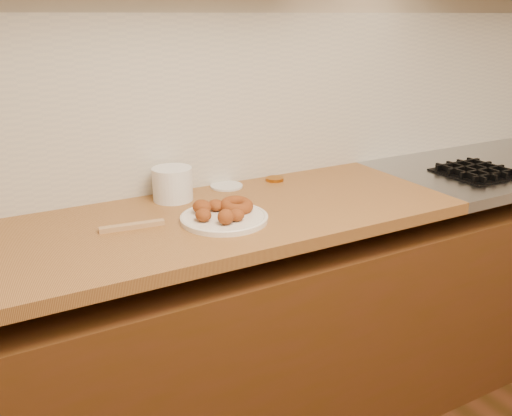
# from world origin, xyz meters

# --- Properties ---
(wall_back) EXTENTS (4.00, 0.02, 2.70)m
(wall_back) POSITION_xyz_m (0.00, 2.00, 1.35)
(wall_back) COLOR tan
(wall_back) RESTS_ON ground
(base_cabinet) EXTENTS (3.60, 0.60, 0.77)m
(base_cabinet) POSITION_xyz_m (0.00, 1.69, 0.39)
(base_cabinet) COLOR #4C2614
(base_cabinet) RESTS_ON floor
(butcher_block) EXTENTS (2.30, 0.62, 0.04)m
(butcher_block) POSITION_xyz_m (-0.65, 1.69, 0.88)
(butcher_block) COLOR #9C6A35
(butcher_block) RESTS_ON base_cabinet
(backsplash) EXTENTS (3.60, 0.02, 0.60)m
(backsplash) POSITION_xyz_m (0.00, 1.99, 1.20)
(backsplash) COLOR #B8B3A5
(backsplash) RESTS_ON wall_back
(donut_plate) EXTENTS (0.27, 0.27, 0.02)m
(donut_plate) POSITION_xyz_m (-0.29, 1.63, 0.91)
(donut_plate) COLOR silver
(donut_plate) RESTS_ON butcher_block
(ring_donut) EXTENTS (0.14, 0.14, 0.05)m
(ring_donut) POSITION_xyz_m (-0.24, 1.65, 0.93)
(ring_donut) COLOR brown
(ring_donut) RESTS_ON donut_plate
(fried_dough_chunks) EXTENTS (0.15, 0.19, 0.05)m
(fried_dough_chunks) POSITION_xyz_m (-0.32, 1.63, 0.94)
(fried_dough_chunks) COLOR brown
(fried_dough_chunks) RESTS_ON donut_plate
(plastic_tub) EXTENTS (0.13, 0.13, 0.11)m
(plastic_tub) POSITION_xyz_m (-0.36, 1.89, 0.96)
(plastic_tub) COLOR silver
(plastic_tub) RESTS_ON butcher_block
(tub_lid) EXTENTS (0.14, 0.14, 0.01)m
(tub_lid) POSITION_xyz_m (-0.14, 1.93, 0.90)
(tub_lid) COLOR silver
(tub_lid) RESTS_ON butcher_block
(brass_jar_lid) EXTENTS (0.08, 0.08, 0.01)m
(brass_jar_lid) POSITION_xyz_m (0.06, 1.92, 0.91)
(brass_jar_lid) COLOR #AB6517
(brass_jar_lid) RESTS_ON butcher_block
(wooden_utensil) EXTENTS (0.19, 0.05, 0.01)m
(wooden_utensil) POSITION_xyz_m (-0.56, 1.70, 0.91)
(wooden_utensil) COLOR tan
(wooden_utensil) RESTS_ON butcher_block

